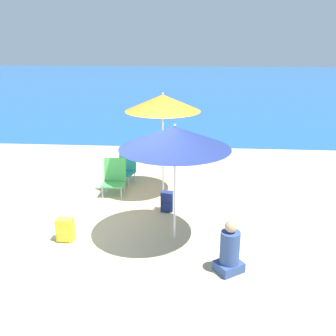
% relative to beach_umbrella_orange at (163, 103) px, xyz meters
% --- Properties ---
extents(ground_plane, '(60.00, 60.00, 0.00)m').
position_rel_beach_umbrella_orange_xyz_m(ground_plane, '(-0.79, -1.92, -2.15)').
color(ground_plane, '#C6B284').
extents(sea_water, '(60.00, 40.00, 0.01)m').
position_rel_beach_umbrella_orange_xyz_m(sea_water, '(-0.79, 24.00, -2.14)').
color(sea_water, '#1E5699').
rests_on(sea_water, ground).
extents(beach_umbrella_orange, '(1.68, 1.68, 2.37)m').
position_rel_beach_umbrella_orange_xyz_m(beach_umbrella_orange, '(0.00, 0.00, 0.00)').
color(beach_umbrella_orange, white).
rests_on(beach_umbrella_orange, ground).
extents(beach_umbrella_navy, '(1.92, 1.92, 2.15)m').
position_rel_beach_umbrella_orange_xyz_m(beach_umbrella_navy, '(0.40, -2.15, -0.23)').
color(beach_umbrella_navy, white).
rests_on(beach_umbrella_navy, ground).
extents(beach_chair_green, '(0.53, 0.52, 0.84)m').
position_rel_beach_umbrella_orange_xyz_m(beach_chair_green, '(-1.14, -0.12, -1.72)').
color(beach_chair_green, silver).
rests_on(beach_chair_green, ground).
extents(beach_chair_teal, '(0.59, 0.59, 0.74)m').
position_rel_beach_umbrella_orange_xyz_m(beach_chair_teal, '(-1.01, 0.68, -1.76)').
color(beach_chair_teal, silver).
rests_on(beach_chair_teal, ground).
extents(person_seated_near, '(0.52, 0.50, 0.88)m').
position_rel_beach_umbrella_orange_xyz_m(person_seated_near, '(1.32, -3.10, -1.78)').
color(person_seated_near, '#334C8C').
rests_on(person_seated_near, ground).
extents(backpack_yellow, '(0.30, 0.23, 0.43)m').
position_rel_beach_umbrella_orange_xyz_m(backpack_yellow, '(-1.57, -2.36, -1.94)').
color(backpack_yellow, yellow).
rests_on(backpack_yellow, ground).
extents(backpack_navy, '(0.25, 0.22, 0.43)m').
position_rel_beach_umbrella_orange_xyz_m(backpack_navy, '(0.17, -0.98, -1.94)').
color(backpack_navy, navy).
rests_on(backpack_navy, ground).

